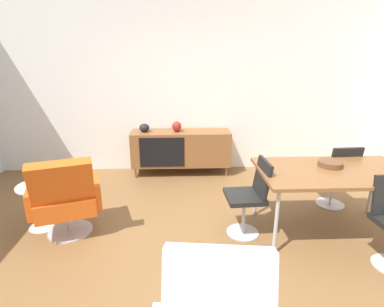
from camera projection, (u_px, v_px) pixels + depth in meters
The scene contains 12 objects.
ground_plane at pixel (193, 261), 2.93m from camera, with size 8.32×8.32×0.00m, color brown.
wall_back at pixel (186, 87), 4.96m from camera, with size 6.80×0.12×2.80m, color white.
sideboard at pixel (181, 148), 4.97m from camera, with size 1.60×0.45×0.72m.
vase_cobalt at pixel (144, 128), 4.84m from camera, with size 0.16×0.16×0.13m.
vase_sculptural_dark at pixel (177, 126), 4.85m from camera, with size 0.15×0.15×0.17m.
dining_table at pixel (334, 174), 3.22m from camera, with size 1.60×0.90×0.74m.
wooden_bowl_on_table at pixel (330, 164), 3.30m from camera, with size 0.26×0.26×0.06m, color brown.
dining_chair_near_window at pixel (250, 195), 3.26m from camera, with size 0.45×0.42×0.86m.
dining_chair_back_right at pixel (338, 173), 3.83m from camera, with size 0.42×0.45×0.86m.
lounge_chair_red at pixel (65, 197), 3.21m from camera, with size 0.84×0.81×0.95m.
side_table_round at pixel (39, 201), 3.43m from camera, with size 0.44×0.44×0.52m.
fruit_bowl at pixel (36, 182), 3.35m from camera, with size 0.20×0.20×0.11m.
Camera 1 is at (-0.11, -2.45, 1.91)m, focal length 28.29 mm.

